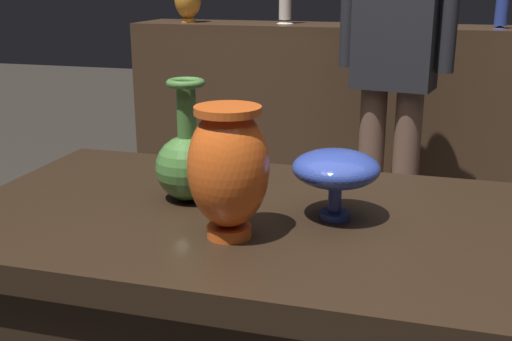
# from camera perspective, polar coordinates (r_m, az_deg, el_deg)

# --- Properties ---
(back_display_shelf) EXTENTS (2.60, 0.40, 0.99)m
(back_display_shelf) POSITION_cam_1_polar(r_m,az_deg,el_deg) (3.34, 11.24, 4.19)
(back_display_shelf) COLOR #422D1E
(back_display_shelf) RESTS_ON ground_plane
(vase_centerpiece) EXTENTS (0.14, 0.14, 0.22)m
(vase_centerpiece) POSITION_cam_1_polar(r_m,az_deg,el_deg) (1.02, -2.50, 0.27)
(vase_centerpiece) COLOR #E55B1E
(vase_centerpiece) RESTS_ON display_plinth
(vase_tall_behind) EXTENTS (0.16, 0.16, 0.12)m
(vase_tall_behind) POSITION_cam_1_polar(r_m,az_deg,el_deg) (1.12, 7.22, 0.04)
(vase_tall_behind) COLOR #2D429E
(vase_tall_behind) RESTS_ON display_plinth
(vase_left_accent) EXTENTS (0.13, 0.13, 0.24)m
(vase_left_accent) POSITION_cam_1_polar(r_m,az_deg,el_deg) (1.22, -6.15, 0.82)
(vase_left_accent) COLOR #477A38
(vase_left_accent) RESTS_ON display_plinth
(shelf_vase_center) EXTENTS (0.09, 0.09, 0.18)m
(shelf_vase_center) POSITION_cam_1_polar(r_m,az_deg,el_deg) (3.21, 11.72, 13.63)
(shelf_vase_center) COLOR #2D429E
(shelf_vase_center) RESTS_ON back_display_shelf
(shelf_vase_right) EXTENTS (0.07, 0.07, 0.18)m
(shelf_vase_right) POSITION_cam_1_polar(r_m,az_deg,el_deg) (3.21, 21.30, 13.44)
(shelf_vase_right) COLOR #2D429E
(shelf_vase_right) RESTS_ON back_display_shelf
(visitor_center_back) EXTENTS (0.46, 0.24, 1.58)m
(visitor_center_back) POSITION_cam_1_polar(r_m,az_deg,el_deg) (2.65, 12.43, 10.41)
(visitor_center_back) COLOR brown
(visitor_center_back) RESTS_ON ground_plane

